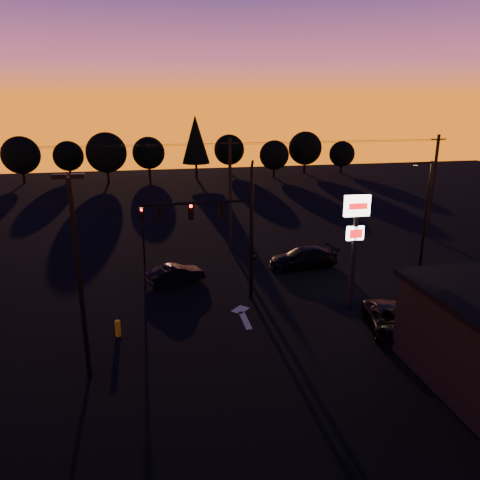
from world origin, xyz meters
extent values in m
plane|color=black|center=(0.00, 0.00, 0.00)|extent=(120.00, 120.00, 0.00)
cube|color=beige|center=(0.50, 1.00, 0.01)|extent=(0.35, 2.20, 0.01)
cube|color=beige|center=(0.50, 2.40, 0.01)|extent=(1.20, 1.20, 0.01)
cylinder|color=black|center=(1.50, 4.00, 4.00)|extent=(0.24, 0.24, 8.00)
cylinder|color=black|center=(1.50, 4.00, 8.20)|extent=(0.14, 0.52, 0.76)
cylinder|color=black|center=(-1.75, 4.00, 6.20)|extent=(6.50, 0.16, 0.16)
cube|color=black|center=(-0.30, 4.00, 5.70)|extent=(0.32, 0.22, 0.95)
sphere|color=black|center=(-0.30, 3.87, 6.05)|extent=(0.18, 0.18, 0.18)
sphere|color=black|center=(-0.30, 3.87, 5.75)|extent=(0.18, 0.18, 0.18)
sphere|color=black|center=(-0.30, 3.87, 5.45)|extent=(0.18, 0.18, 0.18)
cube|color=black|center=(-2.10, 4.00, 5.70)|extent=(0.32, 0.22, 0.95)
sphere|color=#FF0705|center=(-2.10, 3.87, 6.05)|extent=(0.18, 0.18, 0.18)
sphere|color=black|center=(-2.10, 3.87, 5.75)|extent=(0.18, 0.18, 0.18)
sphere|color=black|center=(-2.10, 3.87, 5.45)|extent=(0.18, 0.18, 0.18)
cube|color=black|center=(-3.90, 4.00, 5.70)|extent=(0.32, 0.22, 0.95)
sphere|color=black|center=(-3.90, 3.87, 6.05)|extent=(0.18, 0.18, 0.18)
sphere|color=black|center=(-3.90, 3.87, 5.75)|extent=(0.18, 0.18, 0.18)
sphere|color=black|center=(-3.90, 3.87, 5.45)|extent=(0.18, 0.18, 0.18)
cube|color=black|center=(1.68, 4.00, 2.60)|extent=(0.22, 0.18, 0.28)
cylinder|color=black|center=(-5.00, 11.50, 1.80)|extent=(0.14, 0.14, 3.60)
cube|color=black|center=(-5.00, 11.50, 3.90)|extent=(0.30, 0.20, 0.90)
sphere|color=#FF0705|center=(-5.00, 11.38, 4.22)|extent=(0.18, 0.18, 0.18)
sphere|color=black|center=(-5.00, 11.38, 3.94)|extent=(0.18, 0.18, 0.18)
sphere|color=black|center=(-5.00, 11.38, 3.66)|extent=(0.18, 0.18, 0.18)
cube|color=black|center=(-7.50, -3.00, 4.50)|extent=(0.18, 0.18, 9.00)
cube|color=black|center=(-7.85, -3.00, 9.05)|extent=(0.55, 0.30, 0.18)
cube|color=black|center=(-7.15, -3.00, 9.05)|extent=(0.55, 0.30, 0.18)
cube|color=black|center=(7.00, 1.50, 3.20)|extent=(0.22, 0.22, 6.40)
cube|color=white|center=(7.00, 1.50, 6.20)|extent=(1.50, 0.25, 1.20)
cube|color=red|center=(7.00, 1.36, 6.20)|extent=(1.10, 0.02, 0.35)
cube|color=white|center=(7.00, 1.50, 4.60)|extent=(1.00, 0.22, 0.80)
cube|color=red|center=(7.00, 1.37, 4.60)|extent=(0.75, 0.02, 0.50)
cylinder|color=black|center=(14.00, 5.50, 4.00)|extent=(0.20, 0.20, 8.00)
cylinder|color=black|center=(13.40, 5.50, 7.90)|extent=(1.20, 0.14, 0.14)
cube|color=black|center=(12.80, 5.50, 7.85)|extent=(0.50, 0.22, 0.14)
plane|color=#FFB759|center=(12.80, 5.50, 7.77)|extent=(0.35, 0.35, 0.00)
cylinder|color=black|center=(2.00, 14.00, 4.50)|extent=(0.26, 0.26, 9.00)
cube|color=black|center=(2.00, 14.00, 8.60)|extent=(1.40, 0.10, 0.10)
cylinder|color=black|center=(20.00, 14.00, 4.50)|extent=(0.26, 0.26, 9.00)
cube|color=black|center=(20.00, 14.00, 8.60)|extent=(1.40, 0.10, 0.10)
cylinder|color=black|center=(-7.00, 13.40, 8.55)|extent=(18.00, 0.02, 0.02)
cylinder|color=black|center=(-7.00, 14.00, 8.60)|extent=(18.00, 0.02, 0.02)
cylinder|color=black|center=(-7.00, 14.60, 8.55)|extent=(18.00, 0.02, 0.02)
cylinder|color=black|center=(11.00, 13.40, 8.55)|extent=(18.00, 0.02, 0.02)
cylinder|color=black|center=(11.00, 14.00, 8.60)|extent=(18.00, 0.02, 0.02)
cylinder|color=black|center=(11.00, 14.60, 8.55)|extent=(18.00, 0.02, 0.02)
cube|color=black|center=(9.00, -3.48, 1.40)|extent=(2.20, 0.05, 1.60)
cylinder|color=gold|center=(-6.42, 0.56, 0.44)|extent=(0.29, 0.29, 0.87)
cylinder|color=black|center=(-22.00, 50.00, 0.81)|extent=(0.36, 0.36, 1.62)
sphere|color=black|center=(-22.00, 50.00, 4.06)|extent=(5.36, 5.36, 5.36)
cylinder|color=black|center=(-16.00, 53.00, 0.69)|extent=(0.36, 0.36, 1.38)
sphere|color=black|center=(-16.00, 53.00, 3.44)|extent=(4.54, 4.54, 4.54)
cylinder|color=black|center=(-10.00, 48.00, 0.88)|extent=(0.36, 0.36, 1.75)
sphere|color=black|center=(-10.00, 48.00, 4.38)|extent=(5.77, 5.78, 5.78)
cylinder|color=black|center=(-4.00, 52.00, 0.75)|extent=(0.36, 0.36, 1.50)
sphere|color=black|center=(-4.00, 52.00, 3.75)|extent=(4.95, 4.95, 4.95)
cylinder|color=black|center=(3.00, 49.00, 1.19)|extent=(0.36, 0.36, 2.38)
cone|color=black|center=(3.00, 49.00, 5.94)|extent=(4.18, 4.18, 7.12)
cylinder|color=black|center=(9.00, 54.00, 0.75)|extent=(0.36, 0.36, 1.50)
sphere|color=black|center=(9.00, 54.00, 3.75)|extent=(4.95, 4.95, 4.95)
cylinder|color=black|center=(15.00, 48.00, 0.69)|extent=(0.36, 0.36, 1.38)
sphere|color=black|center=(15.00, 48.00, 3.44)|extent=(4.54, 4.54, 4.54)
cylinder|color=black|center=(21.00, 51.00, 0.81)|extent=(0.36, 0.36, 1.62)
sphere|color=black|center=(21.00, 51.00, 4.06)|extent=(5.36, 5.36, 5.36)
cylinder|color=black|center=(27.00, 50.00, 0.62)|extent=(0.36, 0.36, 1.25)
sphere|color=black|center=(27.00, 50.00, 3.12)|extent=(4.12, 4.12, 4.12)
imported|color=black|center=(-2.95, 7.32, 0.63)|extent=(4.07, 2.57, 1.27)
imported|color=black|center=(6.45, 8.57, 0.74)|extent=(5.24, 2.50, 1.47)
imported|color=black|center=(7.80, -1.63, 0.62)|extent=(3.00, 4.82, 1.24)
camera|label=1|loc=(-4.47, -22.30, 12.04)|focal=35.00mm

